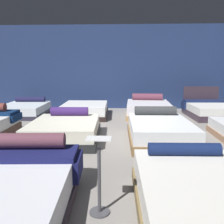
# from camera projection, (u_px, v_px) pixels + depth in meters

# --- Properties ---
(ground_plane) EXTENTS (18.00, 18.00, 0.02)m
(ground_plane) POSITION_uv_depth(u_px,v_px,m) (112.00, 138.00, 6.01)
(ground_plane) COLOR gray
(showroom_back_wall) EXTENTS (18.00, 0.06, 3.50)m
(showroom_back_wall) POSITION_uv_depth(u_px,v_px,m) (117.00, 67.00, 10.40)
(showroom_back_wall) COLOR navy
(showroom_back_wall) RESTS_ON ground_plane
(bed_1) EXTENTS (1.73, 2.11, 0.76)m
(bed_1) POSITION_uv_depth(u_px,v_px,m) (5.00, 190.00, 2.89)
(bed_1) COLOR #302630
(bed_1) RESTS_ON ground_plane
(bed_2) EXTENTS (1.47, 2.01, 0.64)m
(bed_2) POSITION_uv_depth(u_px,v_px,m) (199.00, 195.00, 2.83)
(bed_2) COLOR brown
(bed_2) RESTS_ON ground_plane
(bed_5) EXTENTS (1.69, 2.10, 0.68)m
(bed_5) POSITION_uv_depth(u_px,v_px,m) (65.00, 130.00, 5.87)
(bed_5) COLOR black
(bed_5) RESTS_ON ground_plane
(bed_6) EXTENTS (1.47, 2.18, 0.71)m
(bed_6) POSITION_uv_depth(u_px,v_px,m) (160.00, 131.00, 5.74)
(bed_6) COLOR brown
(bed_6) RESTS_ON ground_plane
(bed_8) EXTENTS (1.63, 2.13, 0.61)m
(bed_8) POSITION_uv_depth(u_px,v_px,m) (25.00, 110.00, 8.99)
(bed_8) COLOR #2A2838
(bed_8) RESTS_ON ground_plane
(bed_9) EXTENTS (1.65, 2.12, 0.45)m
(bed_9) POSITION_uv_depth(u_px,v_px,m) (85.00, 110.00, 8.81)
(bed_9) COLOR black
(bed_9) RESTS_ON ground_plane
(bed_10) EXTENTS (1.62, 2.05, 0.76)m
(bed_10) POSITION_uv_depth(u_px,v_px,m) (148.00, 109.00, 8.83)
(bed_10) COLOR #987448
(bed_10) RESTS_ON ground_plane
(bed_11) EXTENTS (1.56, 2.05, 1.02)m
(bed_11) POSITION_uv_depth(u_px,v_px,m) (209.00, 110.00, 8.70)
(bed_11) COLOR #342833
(bed_11) RESTS_ON ground_plane
(price_sign) EXTENTS (0.28, 0.24, 0.91)m
(price_sign) POSITION_uv_depth(u_px,v_px,m) (99.00, 185.00, 2.82)
(price_sign) COLOR #3F3F44
(price_sign) RESTS_ON ground_plane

